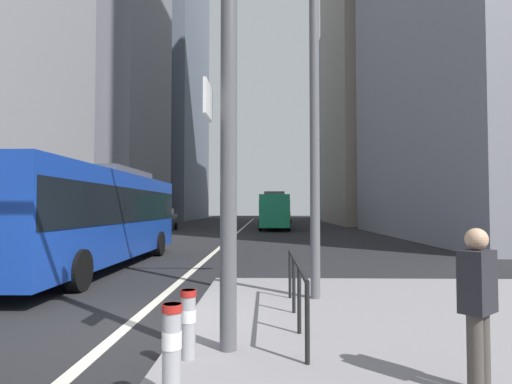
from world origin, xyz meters
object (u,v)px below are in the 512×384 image
object	(u,v)px
city_bus_blue_oncoming	(94,212)
car_receding_near	(283,215)
pedestrian_waiting	(478,302)
bollard_left	(172,346)
bollard_right	(188,320)
street_lamp_post	(314,49)
city_bus_red_receding	(274,209)
traffic_signal_gantry	(84,49)
car_oncoming_mid	(162,219)

from	to	relation	value
city_bus_blue_oncoming	car_receding_near	size ratio (longest dim) A/B	2.76
car_receding_near	pedestrian_waiting	bearing A→B (deg)	-90.08
bollard_left	bollard_right	world-z (taller)	bollard_left
city_bus_blue_oncoming	car_receding_near	world-z (taller)	city_bus_blue_oncoming
street_lamp_post	pedestrian_waiting	distance (m)	6.18
city_bus_red_receding	bollard_right	size ratio (longest dim) A/B	13.04
car_receding_near	city_bus_blue_oncoming	bearing A→B (deg)	-100.58
bollard_right	pedestrian_waiting	bearing A→B (deg)	-16.49
city_bus_blue_oncoming	traffic_signal_gantry	size ratio (longest dim) A/B	1.93
car_oncoming_mid	bollard_left	xyz separation A→B (m)	(8.23, -32.49, -0.34)
traffic_signal_gantry	pedestrian_waiting	distance (m)	5.58
car_oncoming_mid	street_lamp_post	world-z (taller)	street_lamp_post
traffic_signal_gantry	street_lamp_post	xyz separation A→B (m)	(3.42, 3.14, 1.19)
car_receding_near	bollard_left	xyz separation A→B (m)	(-3.07, -51.33, -0.34)
street_lamp_post	pedestrian_waiting	xyz separation A→B (m)	(1.10, -4.37, -4.23)
bollard_right	street_lamp_post	bearing A→B (deg)	60.66
bollard_left	bollard_right	size ratio (longest dim) A/B	1.09
car_receding_near	traffic_signal_gantry	xyz separation A→B (m)	(-4.59, -49.94, 3.11)
city_bus_red_receding	pedestrian_waiting	size ratio (longest dim) A/B	6.65
traffic_signal_gantry	pedestrian_waiting	xyz separation A→B (m)	(4.52, -1.22, -3.05)
pedestrian_waiting	car_oncoming_mid	bearing A→B (deg)	109.16
car_receding_near	traffic_signal_gantry	distance (m)	50.24
city_bus_red_receding	street_lamp_post	size ratio (longest dim) A/B	1.35
city_bus_red_receding	street_lamp_post	xyz separation A→B (m)	(0.25, -30.84, 3.45)
car_oncoming_mid	pedestrian_waiting	bearing A→B (deg)	-70.84
city_bus_blue_oncoming	car_oncoming_mid	size ratio (longest dim) A/B	2.56
city_bus_blue_oncoming	pedestrian_waiting	bearing A→B (deg)	-50.54
city_bus_red_receding	car_oncoming_mid	world-z (taller)	city_bus_red_receding
city_bus_red_receding	car_receding_near	bearing A→B (deg)	84.93
car_oncoming_mid	street_lamp_post	distance (m)	30.04
bollard_right	traffic_signal_gantry	bearing A→B (deg)	167.74
car_receding_near	pedestrian_waiting	xyz separation A→B (m)	(-0.07, -51.16, 0.06)
car_oncoming_mid	traffic_signal_gantry	size ratio (longest dim) A/B	0.76
car_oncoming_mid	city_bus_red_receding	bearing A→B (deg)	16.28
city_bus_red_receding	street_lamp_post	world-z (taller)	street_lamp_post
traffic_signal_gantry	bollard_right	distance (m)	3.80
pedestrian_waiting	city_bus_blue_oncoming	bearing A→B (deg)	129.46
car_receding_near	street_lamp_post	world-z (taller)	street_lamp_post
city_bus_red_receding	bollard_right	bearing A→B (deg)	-92.83
city_bus_red_receding	pedestrian_waiting	distance (m)	35.24
city_bus_red_receding	bollard_left	world-z (taller)	city_bus_red_receding
city_bus_blue_oncoming	pedestrian_waiting	world-z (taller)	city_bus_blue_oncoming
street_lamp_post	bollard_right	distance (m)	6.13
city_bus_red_receding	car_oncoming_mid	bearing A→B (deg)	-163.72
car_receding_near	bollard_right	size ratio (longest dim) A/B	5.05
city_bus_red_receding	traffic_signal_gantry	size ratio (longest dim) A/B	1.81
bollard_right	car_receding_near	bearing A→B (deg)	86.46
traffic_signal_gantry	street_lamp_post	distance (m)	4.80
city_bus_blue_oncoming	bollard_right	bearing A→B (deg)	-61.10
car_receding_near	traffic_signal_gantry	world-z (taller)	traffic_signal_gantry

